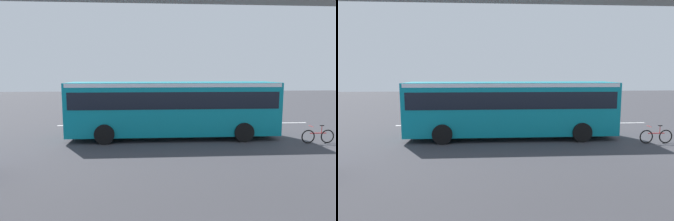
{
  "view_description": "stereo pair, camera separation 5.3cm",
  "coord_description": "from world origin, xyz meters",
  "views": [
    {
      "loc": [
        2.69,
        17.8,
        3.7
      ],
      "look_at": [
        1.57,
        1.72,
        1.6
      ],
      "focal_mm": 31.43,
      "sensor_mm": 36.0,
      "label": 1
    },
    {
      "loc": [
        2.64,
        17.81,
        3.7
      ],
      "look_at": [
        1.57,
        1.72,
        1.6
      ],
      "focal_mm": 31.43,
      "sensor_mm": 36.0,
      "label": 2
    }
  ],
  "objects": [
    {
      "name": "bicycle_red",
      "position": [
        -6.2,
        3.3,
        0.37
      ],
      "size": [
        1.77,
        0.44,
        0.96
      ],
      "color": "black",
      "rests_on": "ground"
    },
    {
      "name": "lane_dash_leftmost",
      "position": [
        -8.0,
        -2.88,
        0.0
      ],
      "size": [
        2.0,
        0.2,
        0.01
      ],
      "primitive_type": "cube",
      "color": "silver",
      "rests_on": "ground"
    },
    {
      "name": "pedestrian",
      "position": [
        4.96,
        -0.79,
        0.89
      ],
      "size": [
        0.38,
        0.38,
        1.79
      ],
      "color": "#2D2D38",
      "rests_on": "ground"
    },
    {
      "name": "lane_dash_rightmost",
      "position": [
        8.0,
        -2.88,
        0.0
      ],
      "size": [
        2.0,
        0.2,
        0.01
      ],
      "primitive_type": "cube",
      "color": "silver",
      "rests_on": "ground"
    },
    {
      "name": "lane_dash_right",
      "position": [
        4.0,
        -2.88,
        0.0
      ],
      "size": [
        2.0,
        0.2,
        0.01
      ],
      "primitive_type": "cube",
      "color": "silver",
      "rests_on": "ground"
    },
    {
      "name": "lane_dash_left",
      "position": [
        -4.0,
        -2.88,
        0.0
      ],
      "size": [
        2.0,
        0.2,
        0.01
      ],
      "primitive_type": "cube",
      "color": "silver",
      "rests_on": "ground"
    },
    {
      "name": "city_bus",
      "position": [
        1.25,
        1.46,
        1.88
      ],
      "size": [
        11.54,
        2.85,
        3.15
      ],
      "color": "#0C8493",
      "rests_on": "ground"
    },
    {
      "name": "lane_dash_centre",
      "position": [
        0.0,
        -2.88,
        0.0
      ],
      "size": [
        2.0,
        0.2,
        0.01
      ],
      "primitive_type": "cube",
      "color": "silver",
      "rests_on": "ground"
    },
    {
      "name": "ground",
      "position": [
        0.0,
        0.0,
        0.0
      ],
      "size": [
        80.0,
        80.0,
        0.0
      ],
      "primitive_type": "plane",
      "color": "#38383D"
    },
    {
      "name": "pedestrian_overpass",
      "position": [
        0.0,
        10.77,
        5.28
      ],
      "size": [
        24.11,
        2.6,
        7.17
      ],
      "color": "gray",
      "rests_on": "ground"
    }
  ]
}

